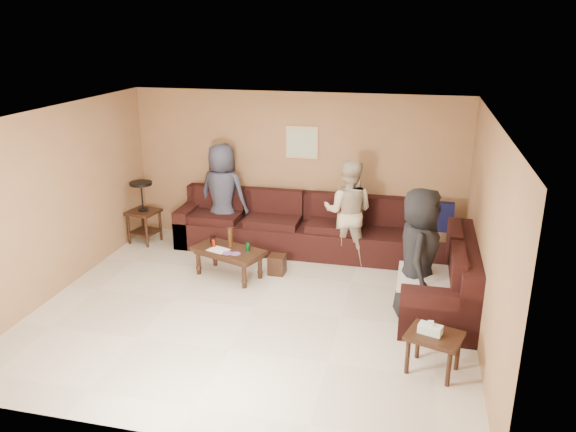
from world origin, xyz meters
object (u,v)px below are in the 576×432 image
object	(u,v)px
person_middle	(348,212)
sectional_sofa	(335,247)
side_table_right	(433,339)
waste_bin	(277,264)
end_table_left	(143,211)
coffee_table	(228,253)
person_left	(223,195)
person_right	(419,255)

from	to	relation	value
person_middle	sectional_sofa	bearing A→B (deg)	66.10
side_table_right	waste_bin	world-z (taller)	side_table_right
sectional_sofa	end_table_left	distance (m)	3.30
coffee_table	person_left	world-z (taller)	person_left
side_table_right	person_middle	distance (m)	3.05
sectional_sofa	end_table_left	bearing A→B (deg)	174.64
sectional_sofa	person_right	world-z (taller)	person_right
waste_bin	person_left	distance (m)	1.68
side_table_right	person_left	xyz separation A→B (m)	(-3.37, 3.01, 0.46)
sectional_sofa	end_table_left	world-z (taller)	end_table_left
sectional_sofa	person_right	xyz separation A→B (m)	(1.21, -1.27, 0.52)
sectional_sofa	side_table_right	xyz separation A→B (m)	(1.41, -2.45, 0.07)
waste_bin	person_left	size ratio (longest dim) A/B	0.17
sectional_sofa	person_right	size ratio (longest dim) A/B	2.76
coffee_table	person_right	xyz separation A→B (m)	(2.67, -0.61, 0.48)
side_table_right	person_middle	size ratio (longest dim) A/B	0.41
waste_bin	person_right	size ratio (longest dim) A/B	0.17
coffee_table	side_table_right	bearing A→B (deg)	-31.81
person_middle	waste_bin	bearing A→B (deg)	40.51
sectional_sofa	coffee_table	world-z (taller)	sectional_sofa
coffee_table	side_table_right	world-z (taller)	coffee_table
coffee_table	person_left	xyz separation A→B (m)	(-0.50, 1.23, 0.48)
person_middle	side_table_right	bearing A→B (deg)	117.92
waste_bin	person_middle	distance (m)	1.35
coffee_table	side_table_right	xyz separation A→B (m)	(2.87, -1.78, 0.02)
side_table_right	person_left	distance (m)	4.54
sectional_sofa	waste_bin	bearing A→B (deg)	-151.92
coffee_table	person_right	distance (m)	2.77
side_table_right	person_left	size ratio (longest dim) A/B	0.38
end_table_left	person_right	distance (m)	4.77
coffee_table	waste_bin	distance (m)	0.74
end_table_left	waste_bin	xyz separation A→B (m)	(2.49, -0.73, -0.41)
person_middle	end_table_left	bearing A→B (deg)	2.99
sectional_sofa	side_table_right	distance (m)	2.83
person_right	person_middle	bearing A→B (deg)	36.27
coffee_table	waste_bin	xyz separation A→B (m)	(0.66, 0.25, -0.23)
end_table_left	side_table_right	size ratio (longest dim) A/B	1.61
coffee_table	person_right	size ratio (longest dim) A/B	0.68
sectional_sofa	waste_bin	world-z (taller)	sectional_sofa
coffee_table	sectional_sofa	bearing A→B (deg)	24.71
side_table_right	person_right	world-z (taller)	person_right
coffee_table	person_middle	distance (m)	1.92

